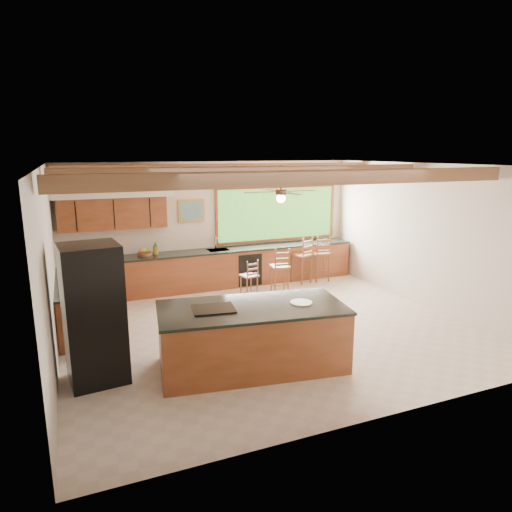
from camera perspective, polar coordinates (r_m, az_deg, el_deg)
name	(u,v)px	position (r m, az deg, el deg)	size (l,w,h in m)	color
ground	(267,328)	(8.65, 1.35, -8.96)	(7.20, 7.20, 0.00)	beige
room_shell	(245,207)	(8.63, -1.36, 6.19)	(7.27, 6.54, 3.02)	beige
counter_run	(190,275)	(10.53, -8.30, -2.42)	(7.12, 3.10, 1.22)	brown
island	(252,337)	(7.02, -0.50, -10.03)	(2.95, 1.70, 0.99)	brown
refrigerator	(94,314)	(6.84, -19.63, -6.85)	(0.85, 0.83, 2.00)	black
bar_stool_a	(281,268)	(10.34, 3.14, -1.45)	(0.46, 0.46, 1.12)	brown
bar_stool_b	(250,277)	(9.98, -0.78, -2.60)	(0.39, 0.39, 0.94)	brown
bar_stool_c	(322,254)	(11.61, 8.23, 0.24)	(0.48, 0.48, 1.19)	brown
bar_stool_d	(303,256)	(11.35, 5.90, 0.02)	(0.54, 0.54, 1.19)	brown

